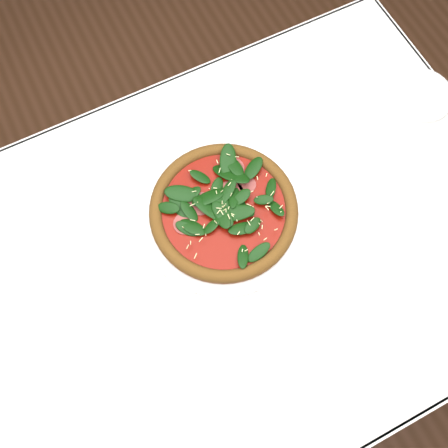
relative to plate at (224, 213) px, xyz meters
name	(u,v)px	position (x,y,z in m)	size (l,w,h in m)	color
ground	(220,322)	(-0.05, -0.07, -0.76)	(6.00, 6.00, 0.00)	brown
dining_table	(218,271)	(-0.05, -0.07, -0.11)	(1.21, 0.81, 0.75)	white
plate	(224,213)	(0.00, 0.00, 0.00)	(0.33, 0.33, 0.01)	white
pizza	(224,209)	(0.00, 0.00, 0.02)	(0.36, 0.36, 0.04)	brown
saucer_far	(421,95)	(0.49, 0.05, 0.00)	(0.13, 0.13, 0.01)	white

